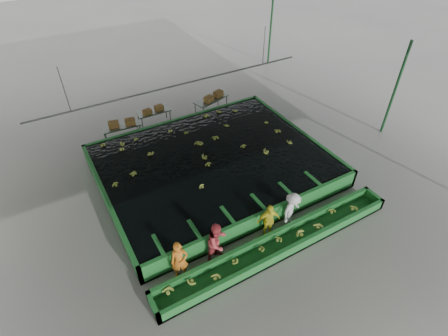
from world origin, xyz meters
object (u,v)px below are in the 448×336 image
packing_table_left (123,133)px  box_stack_left (122,125)px  worker_c (268,221)px  box_stack_mid (153,112)px  worker_d (292,210)px  box_stack_right (214,98)px  packing_table_mid (155,118)px  worker_a (180,261)px  worker_b (217,242)px  sorting_trough (279,245)px  packing_table_right (211,106)px  flotation_tank (213,165)px

packing_table_left → box_stack_left: size_ratio=1.44×
worker_c → box_stack_mid: size_ratio=1.31×
worker_d → packing_table_left: size_ratio=0.81×
packing_table_left → box_stack_right: (5.49, 0.05, 0.50)m
packing_table_mid → box_stack_right: bearing=-9.2°
worker_a → box_stack_left: (0.87, 9.05, 0.07)m
worker_b → packing_table_left: bearing=72.8°
worker_c → packing_table_mid: worker_c is taller
box_stack_right → box_stack_mid: bearing=171.7°
sorting_trough → worker_c: size_ratio=6.41×
worker_a → packing_table_right: (6.15, 9.19, -0.35)m
worker_c → box_stack_left: worker_c is taller
worker_b → box_stack_mid: 9.74m
packing_table_mid → packing_table_right: (3.33, -0.51, 0.06)m
worker_b → packing_table_left: size_ratio=0.90×
worker_a → box_stack_left: bearing=99.5°
flotation_tank → packing_table_mid: bearing=98.5°
sorting_trough → box_stack_left: 10.24m
worker_c → worker_d: (1.11, 0.00, 0.01)m
worker_b → worker_c: (2.20, 0.00, -0.10)m
packing_table_right → box_stack_mid: box_stack_mid is taller
box_stack_left → box_stack_right: box_stack_right is taller
sorting_trough → packing_table_mid: (-0.80, 10.50, 0.16)m
flotation_tank → worker_a: worker_a is taller
sorting_trough → worker_a: (-3.62, 0.80, 0.57)m
worker_d → sorting_trough: bearing=-166.1°
box_stack_left → box_stack_mid: 2.02m
worker_c → packing_table_right: size_ratio=0.75×
box_stack_left → packing_table_right: bearing=1.6°
box_stack_mid → sorting_trough: bearing=-85.5°
worker_b → box_stack_right: size_ratio=1.30×
flotation_tank → packing_table_mid: 5.46m
worker_a → packing_table_mid: (2.82, 9.70, -0.41)m
flotation_tank → packing_table_right: size_ratio=4.83×
worker_d → box_stack_right: 9.26m
box_stack_left → sorting_trough: bearing=-74.4°
worker_a → packing_table_left: size_ratio=0.84×
worker_d → packing_table_right: 9.30m
flotation_tank → worker_d: (1.14, -4.30, 0.34)m
packing_table_right → flotation_tank: bearing=-117.4°
worker_d → box_stack_right: bearing=59.2°
worker_a → box_stack_mid: size_ratio=1.38×
sorting_trough → packing_table_mid: bearing=94.4°
flotation_tank → box_stack_left: size_ratio=7.41×
box_stack_right → sorting_trough: bearing=-105.1°
worker_c → sorting_trough: bearing=-77.2°
box_stack_right → worker_b: bearing=-117.9°
box_stack_left → box_stack_mid: (1.93, 0.60, -0.06)m
worker_d → box_stack_right: worker_d is taller
flotation_tank → box_stack_left: 5.50m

